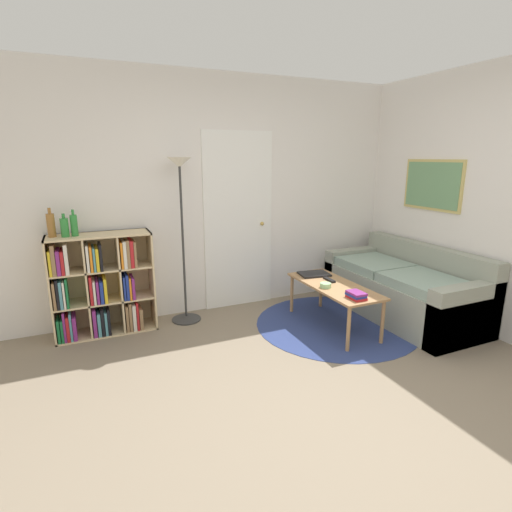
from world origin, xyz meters
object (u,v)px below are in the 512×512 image
(coffee_table, at_px, (334,289))
(bottle_middle, at_px, (65,227))
(bottle_right, at_px, (74,225))
(floor_lamp, at_px, (181,200))
(bookshelf, at_px, (100,287))
(couch, at_px, (405,290))
(bowl, at_px, (326,285))
(laptop, at_px, (314,274))
(bottle_left, at_px, (51,225))

(coffee_table, relative_size, bottle_middle, 5.23)
(bottle_right, bearing_deg, coffee_table, -18.87)
(coffee_table, bearing_deg, floor_lamp, 150.02)
(bookshelf, bearing_deg, floor_lamp, -2.40)
(couch, bearing_deg, bookshelf, 164.45)
(floor_lamp, relative_size, coffee_table, 1.53)
(coffee_table, height_order, bottle_middle, bottle_middle)
(bookshelf, bearing_deg, coffee_table, -20.44)
(bowl, bearing_deg, bottle_right, 159.30)
(bookshelf, distance_m, coffee_table, 2.34)
(laptop, bearing_deg, bottle_right, 169.79)
(laptop, bearing_deg, bottle_left, 169.83)
(coffee_table, bearing_deg, laptop, 89.86)
(laptop, relative_size, bowl, 3.13)
(bottle_middle, distance_m, bottle_right, 0.08)
(bookshelf, xyz_separation_m, floor_lamp, (0.84, -0.04, 0.81))
(laptop, xyz_separation_m, bottle_right, (-2.37, 0.43, 0.65))
(coffee_table, distance_m, bottle_left, 2.79)
(floor_lamp, xyz_separation_m, bottle_middle, (-1.09, 0.02, -0.20))
(bottle_middle, bearing_deg, floor_lamp, -1.03)
(bowl, height_order, bottle_right, bottle_right)
(bottle_left, distance_m, bottle_middle, 0.12)
(bottle_left, distance_m, bottle_right, 0.20)
(floor_lamp, xyz_separation_m, couch, (2.28, -0.83, -1.01))
(bookshelf, bearing_deg, bottle_left, 176.31)
(laptop, bearing_deg, bowl, -107.12)
(floor_lamp, bearing_deg, coffee_table, -29.98)
(couch, xyz_separation_m, laptop, (-0.92, 0.43, 0.18))
(floor_lamp, relative_size, bottle_right, 6.95)
(bottle_middle, bearing_deg, bookshelf, 3.55)
(bottle_right, bearing_deg, bottle_middle, -175.67)
(bottle_left, height_order, bottle_right, bottle_left)
(coffee_table, bearing_deg, bookshelf, 159.56)
(couch, height_order, bowl, couch)
(bookshelf, height_order, bowl, bookshelf)
(bottle_left, bearing_deg, laptop, -10.17)
(couch, distance_m, laptop, 1.03)
(floor_lamp, bearing_deg, bowl, -33.71)
(floor_lamp, bearing_deg, bottle_middle, 178.97)
(bookshelf, bearing_deg, bottle_right, -176.83)
(bookshelf, distance_m, laptop, 2.24)
(couch, xyz_separation_m, bottle_right, (-3.29, 0.86, 0.82))
(couch, bearing_deg, coffee_table, 176.91)
(bowl, bearing_deg, laptop, 72.88)
(floor_lamp, xyz_separation_m, bottle_left, (-1.20, 0.06, -0.18))
(couch, height_order, coffee_table, couch)
(floor_lamp, relative_size, couch, 0.97)
(bookshelf, height_order, coffee_table, bookshelf)
(laptop, distance_m, bottle_middle, 2.56)
(bottle_middle, bearing_deg, bowl, -19.90)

